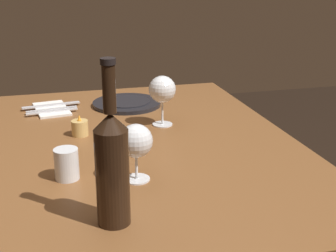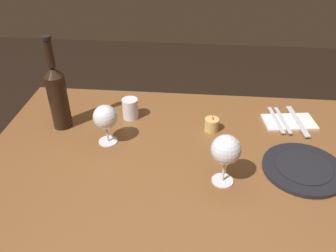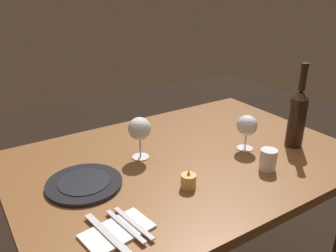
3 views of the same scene
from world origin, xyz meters
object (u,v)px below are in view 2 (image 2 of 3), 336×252
(wine_glass_right, at_px, (105,118))
(fork_inner, at_px, (283,120))
(table_knife, at_px, (298,121))
(votive_candle, at_px, (212,125))
(fork_outer, at_px, (276,120))
(folded_napkin, at_px, (289,122))
(water_tumbler, at_px, (130,109))
(wine_glass_left, at_px, (226,150))
(dinner_plate, at_px, (303,168))
(wine_bottle, at_px, (58,95))

(wine_glass_right, relative_size, fork_inner, 0.81)
(fork_inner, height_order, table_knife, same)
(votive_candle, bearing_deg, fork_inner, 15.77)
(wine_glass_right, bearing_deg, fork_outer, 16.77)
(folded_napkin, relative_size, table_knife, 0.97)
(water_tumbler, height_order, table_knife, water_tumbler)
(folded_napkin, bearing_deg, wine_glass_left, -127.13)
(fork_inner, bearing_deg, folded_napkin, 0.00)
(folded_napkin, bearing_deg, table_knife, 0.00)
(votive_candle, relative_size, fork_inner, 0.37)
(wine_glass_left, relative_size, votive_candle, 2.47)
(fork_outer, height_order, table_knife, same)
(votive_candle, xyz_separation_m, dinner_plate, (0.29, -0.20, -0.02))
(water_tumbler, xyz_separation_m, table_knife, (0.64, 0.02, -0.02))
(water_tumbler, height_order, dinner_plate, water_tumbler)
(wine_glass_left, height_order, wine_bottle, wine_bottle)
(votive_candle, distance_m, folded_napkin, 0.31)
(dinner_plate, bearing_deg, wine_glass_right, 171.93)
(fork_outer, bearing_deg, folded_napkin, 0.00)
(water_tumbler, bearing_deg, folded_napkin, 1.61)
(dinner_plate, xyz_separation_m, fork_inner, (-0.02, 0.27, 0.00))
(folded_napkin, xyz_separation_m, fork_outer, (-0.05, 0.00, 0.01))
(dinner_plate, height_order, table_knife, dinner_plate)
(table_knife, bearing_deg, folded_napkin, 180.00)
(wine_bottle, height_order, table_knife, wine_bottle)
(wine_bottle, distance_m, fork_inner, 0.84)
(wine_glass_left, bearing_deg, table_knife, 49.86)
(water_tumbler, xyz_separation_m, fork_inner, (0.58, 0.02, -0.02))
(fork_outer, bearing_deg, water_tumbler, -178.25)
(fork_outer, relative_size, table_knife, 0.86)
(table_knife, bearing_deg, wine_glass_left, -130.14)
(wine_glass_right, bearing_deg, fork_inner, 16.14)
(table_knife, bearing_deg, votive_candle, -166.79)
(wine_glass_left, bearing_deg, wine_bottle, 156.75)
(dinner_plate, xyz_separation_m, fork_outer, (-0.04, 0.27, 0.00))
(wine_glass_right, bearing_deg, wine_glass_left, -22.80)
(fork_inner, bearing_deg, wine_glass_left, -124.43)
(table_knife, bearing_deg, fork_inner, 180.00)
(wine_glass_left, xyz_separation_m, fork_inner, (0.24, 0.35, -0.11))
(wine_bottle, bearing_deg, votive_candle, 2.15)
(votive_candle, distance_m, fork_inner, 0.28)
(wine_glass_left, relative_size, folded_napkin, 0.81)
(wine_bottle, distance_m, table_knife, 0.89)
(wine_glass_left, relative_size, wine_glass_right, 1.14)
(wine_glass_left, relative_size, water_tumbler, 2.10)
(wine_glass_left, xyz_separation_m, wine_bottle, (-0.58, 0.25, 0.01))
(wine_bottle, height_order, folded_napkin, wine_bottle)
(dinner_plate, height_order, fork_inner, dinner_plate)
(wine_glass_right, distance_m, fork_outer, 0.64)
(wine_glass_left, xyz_separation_m, water_tumbler, (-0.34, 0.33, -0.08))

